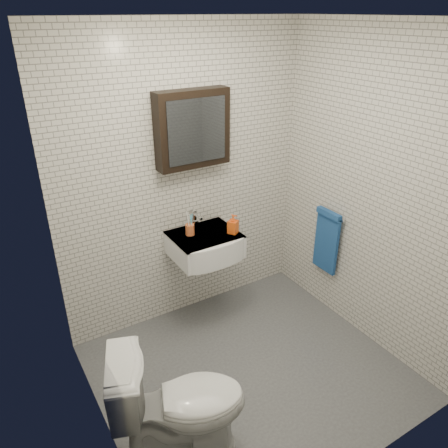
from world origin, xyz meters
name	(u,v)px	position (x,y,z in m)	size (l,w,h in m)	color
ground	(249,371)	(0.00, 0.00, 0.01)	(2.20, 2.00, 0.01)	#484A4F
room_shell	(255,198)	(0.00, 0.00, 1.47)	(2.22, 2.02, 2.51)	silver
washbasin	(207,246)	(0.05, 0.73, 0.76)	(0.55, 0.50, 0.20)	white
faucet	(195,220)	(0.05, 0.93, 0.92)	(0.06, 0.20, 0.15)	silver
mirror_cabinet	(193,129)	(0.05, 0.93, 1.70)	(0.60, 0.15, 0.60)	black
towel_rail	(327,238)	(1.04, 0.35, 0.72)	(0.09, 0.30, 0.58)	silver
toothbrush_cup	(190,229)	(-0.06, 0.83, 0.90)	(0.08, 0.08, 0.20)	#C75E31
soap_bottle	(233,224)	(0.27, 0.67, 0.93)	(0.08, 0.08, 0.17)	#FF5D1A
toilet	(180,404)	(-0.74, -0.32, 0.40)	(0.45, 0.79, 0.81)	white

